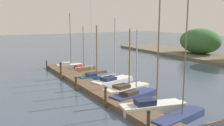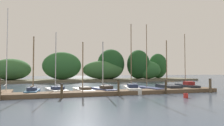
# 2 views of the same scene
# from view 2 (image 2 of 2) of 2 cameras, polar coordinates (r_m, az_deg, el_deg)

# --- Properties ---
(dock_pier) EXTENTS (26.21, 1.80, 0.35)m
(dock_pier) POSITION_cam_2_polar(r_m,az_deg,el_deg) (17.41, -7.10, -8.77)
(dock_pier) COLOR brown
(dock_pier) RESTS_ON ground
(far_shore) EXTENTS (53.91, 8.00, 6.74)m
(far_shore) POSITION_cam_2_polar(r_m,az_deg,el_deg) (40.40, -4.65, -1.60)
(far_shore) COLOR #66604C
(far_shore) RESTS_ON ground
(sailboat_2) EXTENTS (1.45, 3.83, 7.82)m
(sailboat_2) POSITION_cam_2_polar(r_m,az_deg,el_deg) (19.83, -28.57, -7.36)
(sailboat_2) COLOR brown
(sailboat_2) RESTS_ON ground
(sailboat_3) EXTENTS (1.11, 3.24, 5.26)m
(sailboat_3) POSITION_cam_2_polar(r_m,az_deg,el_deg) (18.91, -22.15, -7.56)
(sailboat_3) COLOR #285684
(sailboat_3) RESTS_ON ground
(sailboat_4) EXTENTS (2.25, 4.48, 5.91)m
(sailboat_4) POSITION_cam_2_polar(r_m,az_deg,el_deg) (19.63, -16.09, -7.61)
(sailboat_4) COLOR white
(sailboat_4) RESTS_ON ground
(sailboat_5) EXTENTS (1.79, 4.44, 5.05)m
(sailboat_5) POSITION_cam_2_polar(r_m,az_deg,el_deg) (19.66, -8.43, -7.70)
(sailboat_5) COLOR silver
(sailboat_5) RESTS_ON ground
(sailboat_6) EXTENTS (2.00, 4.17, 5.06)m
(sailboat_6) POSITION_cam_2_polar(r_m,az_deg,el_deg) (19.40, -2.47, -7.72)
(sailboat_6) COLOR navy
(sailboat_6) RESTS_ON ground
(sailboat_7) EXTENTS (2.05, 4.46, 6.96)m
(sailboat_7) POSITION_cam_2_polar(r_m,az_deg,el_deg) (19.83, 5.73, -7.43)
(sailboat_7) COLOR white
(sailboat_7) RESTS_ON ground
(sailboat_8) EXTENTS (1.75, 4.22, 7.13)m
(sailboat_8) POSITION_cam_2_polar(r_m,az_deg,el_deg) (21.02, 10.31, -7.32)
(sailboat_8) COLOR navy
(sailboat_8) RESTS_ON ground
(sailboat_9) EXTENTS (1.70, 3.97, 5.58)m
(sailboat_9) POSITION_cam_2_polar(r_m,az_deg,el_deg) (22.71, 15.86, -6.73)
(sailboat_9) COLOR #232833
(sailboat_9) RESTS_ON ground
(sailboat_10) EXTENTS (1.73, 4.27, 6.41)m
(sailboat_10) POSITION_cam_2_polar(r_m,az_deg,el_deg) (23.93, 20.85, -6.36)
(sailboat_10) COLOR #232833
(sailboat_10) RESTS_ON ground
(mooring_piling_2) EXTENTS (0.23, 0.23, 1.14)m
(mooring_piling_2) POSITION_cam_2_polar(r_m,az_deg,el_deg) (15.85, -14.50, -7.92)
(mooring_piling_2) COLOR #4C3D28
(mooring_piling_2) RESTS_ON ground
(mooring_piling_3) EXTENTS (0.21, 0.21, 1.39)m
(mooring_piling_3) POSITION_cam_2_polar(r_m,az_deg,el_deg) (16.88, 1.91, -7.20)
(mooring_piling_3) COLOR #4C3D28
(mooring_piling_3) RESTS_ON ground
(mooring_piling_4) EXTENTS (0.20, 0.20, 1.30)m
(mooring_piling_4) POSITION_cam_2_polar(r_m,az_deg,el_deg) (18.82, 15.44, -6.75)
(mooring_piling_4) COLOR #3D3323
(mooring_piling_4) RESTS_ON ground
(mooring_piling_5) EXTENTS (0.28, 0.28, 1.37)m
(mooring_piling_5) POSITION_cam_2_polar(r_m,az_deg,el_deg) (21.56, 26.77, -5.91)
(mooring_piling_5) COLOR brown
(mooring_piling_5) RESTS_ON ground
(channel_buoy_1) EXTENTS (0.35, 0.35, 0.49)m
(channel_buoy_1) POSITION_cam_2_polar(r_m,az_deg,el_deg) (16.74, 20.76, -8.85)
(channel_buoy_1) COLOR red
(channel_buoy_1) RESTS_ON ground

